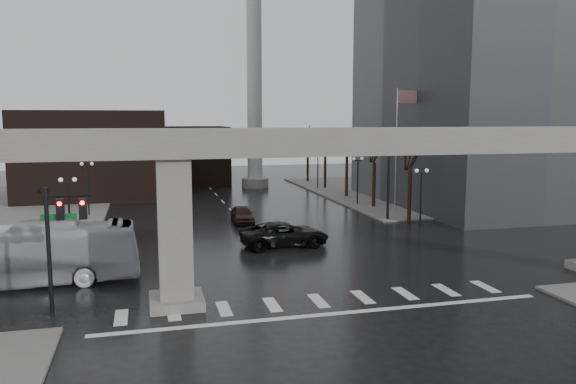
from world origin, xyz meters
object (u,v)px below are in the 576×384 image
object	(u,v)px
pickup_truck	(285,234)
far_car	(242,214)
city_bus	(22,255)
signal_mast_arm	(349,157)

from	to	relation	value
pickup_truck	far_car	size ratio (longest dim) A/B	1.45
pickup_truck	far_car	distance (m)	9.91
city_bus	signal_mast_arm	bearing A→B (deg)	-61.88
pickup_truck	far_car	bearing A→B (deg)	5.02
signal_mast_arm	city_bus	world-z (taller)	signal_mast_arm
signal_mast_arm	pickup_truck	bearing A→B (deg)	-135.33
far_car	signal_mast_arm	bearing A→B (deg)	-12.14
city_bus	pickup_truck	bearing A→B (deg)	-71.74
pickup_truck	far_car	xyz separation A→B (m)	(-1.39, 9.81, -0.13)
city_bus	far_car	world-z (taller)	city_bus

